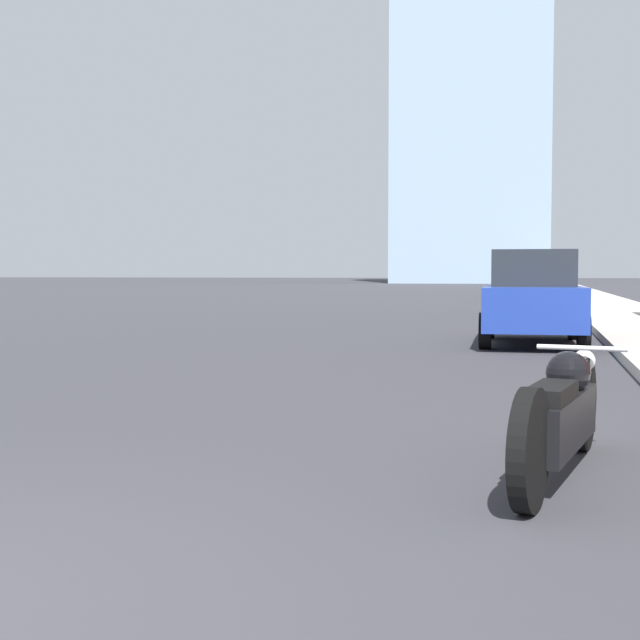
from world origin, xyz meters
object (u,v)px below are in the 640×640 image
at_px(motorcycle, 561,414).
at_px(parked_car_blue, 533,298).
at_px(parked_car_silver, 534,279).
at_px(parked_car_green, 542,287).
at_px(parked_car_yellow, 537,282).

xyz_separation_m(motorcycle, parked_car_blue, (-0.21, 10.57, 0.44)).
height_order(motorcycle, parked_car_silver, parked_car_silver).
bearing_deg(motorcycle, parked_car_green, 101.32).
bearing_deg(motorcycle, parked_car_yellow, 101.51).
distance_m(parked_car_blue, parked_car_green, 11.38).
relative_size(motorcycle, parked_car_silver, 0.56).
distance_m(parked_car_blue, parked_car_yellow, 23.74).
xyz_separation_m(motorcycle, parked_car_yellow, (-0.09, 34.31, 0.45)).
relative_size(parked_car_blue, parked_car_silver, 0.94).
bearing_deg(parked_car_yellow, motorcycle, -91.77).
bearing_deg(parked_car_blue, motorcycle, -90.25).
height_order(motorcycle, parked_car_blue, parked_car_blue).
distance_m(motorcycle, parked_car_green, 21.96).
relative_size(parked_car_yellow, parked_car_silver, 0.93).
bearing_deg(parked_car_silver, motorcycle, -84.35).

